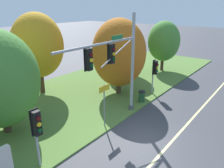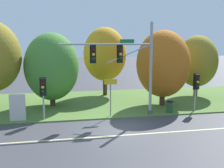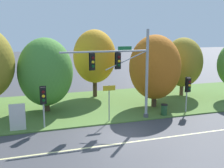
# 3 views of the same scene
# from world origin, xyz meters

# --- Properties ---
(ground_plane) EXTENTS (160.00, 160.00, 0.00)m
(ground_plane) POSITION_xyz_m (0.00, 0.00, 0.00)
(ground_plane) COLOR #3D3D42
(lane_stripe) EXTENTS (36.00, 0.16, 0.01)m
(lane_stripe) POSITION_xyz_m (0.00, -1.20, 0.00)
(lane_stripe) COLOR beige
(lane_stripe) RESTS_ON ground
(grass_verge) EXTENTS (48.00, 11.50, 0.10)m
(grass_verge) POSITION_xyz_m (0.00, 8.25, 0.05)
(grass_verge) COLOR #517533
(grass_verge) RESTS_ON ground
(traffic_signal_mast) EXTENTS (7.07, 0.49, 7.11)m
(traffic_signal_mast) POSITION_xyz_m (1.37, 3.02, 4.26)
(traffic_signal_mast) COLOR #9EA0A5
(traffic_signal_mast) RESTS_ON grass_verge
(pedestrian_signal_near_kerb) EXTENTS (0.46, 0.55, 3.09)m
(pedestrian_signal_near_kerb) POSITION_xyz_m (7.25, 3.21, 2.33)
(pedestrian_signal_near_kerb) COLOR #9EA0A5
(pedestrian_signal_near_kerb) RESTS_ON grass_verge
(pedestrian_signal_further_along) EXTENTS (0.46, 0.55, 3.11)m
(pedestrian_signal_further_along) POSITION_xyz_m (-4.86, 2.95, 2.36)
(pedestrian_signal_further_along) COLOR #9EA0A5
(pedestrian_signal_further_along) RESTS_ON grass_verge
(route_sign_post) EXTENTS (0.99, 0.08, 2.88)m
(route_sign_post) POSITION_xyz_m (0.11, 3.05, 2.00)
(route_sign_post) COLOR slate
(route_sign_post) RESTS_ON grass_verge
(tree_behind_signpost) EXTENTS (4.71, 4.71, 6.41)m
(tree_behind_signpost) POSITION_xyz_m (-4.25, 7.44, 3.56)
(tree_behind_signpost) COLOR #423021
(tree_behind_signpost) RESTS_ON grass_verge
(tree_mid_verge) EXTENTS (4.45, 4.45, 7.08)m
(tree_mid_verge) POSITION_xyz_m (1.17, 11.39, 4.38)
(tree_mid_verge) COLOR #423021
(tree_mid_verge) RESTS_ON grass_verge
(tree_tall_centre) EXTENTS (4.70, 4.70, 6.63)m
(tree_tall_centre) POSITION_xyz_m (5.35, 5.77, 3.78)
(tree_tall_centre) COLOR #423021
(tree_tall_centre) RESTS_ON grass_verge
(tree_right_far) EXTENTS (4.21, 4.21, 6.24)m
(tree_right_far) POSITION_xyz_m (10.36, 9.07, 3.70)
(tree_right_far) COLOR brown
(tree_right_far) RESTS_ON grass_verge
(info_kiosk) EXTENTS (1.10, 0.24, 1.90)m
(info_kiosk) POSITION_xyz_m (-6.69, 3.19, 1.04)
(info_kiosk) COLOR beige
(info_kiosk) RESTS_ON grass_verge
(trash_bin) EXTENTS (0.56, 0.56, 0.93)m
(trash_bin) POSITION_xyz_m (4.96, 3.09, 0.57)
(trash_bin) COLOR #234C28
(trash_bin) RESTS_ON grass_verge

